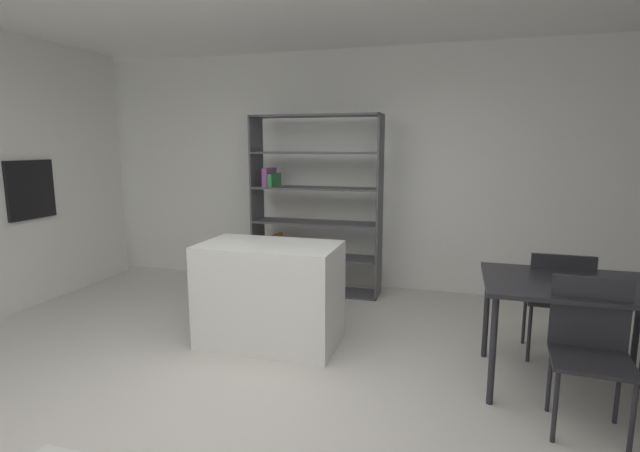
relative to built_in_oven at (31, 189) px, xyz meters
The scene contains 8 objects.
ground_plane 3.50m from the built_in_oven, 21.79° to the right, with size 10.28×10.28×0.00m, color beige.
back_partition 3.49m from the built_in_oven, 29.32° to the left, with size 7.46×0.06×2.82m, color white.
built_in_oven is the anchor object (origin of this frame).
kitchen_island 2.91m from the built_in_oven, ahead, with size 1.18×0.68×0.88m, color white.
open_bookshelf 2.97m from the built_in_oven, 25.63° to the left, with size 1.50×0.38×2.05m.
dining_table 5.15m from the built_in_oven, ahead, with size 1.18×0.87×0.78m.
dining_chair_near 5.23m from the built_in_oven, ahead, with size 0.47×0.44×0.91m.
dining_chair_far 5.15m from the built_in_oven, ahead, with size 0.46×0.44×0.89m.
Camera 1 is at (1.25, -2.69, 1.70)m, focal length 26.54 mm.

